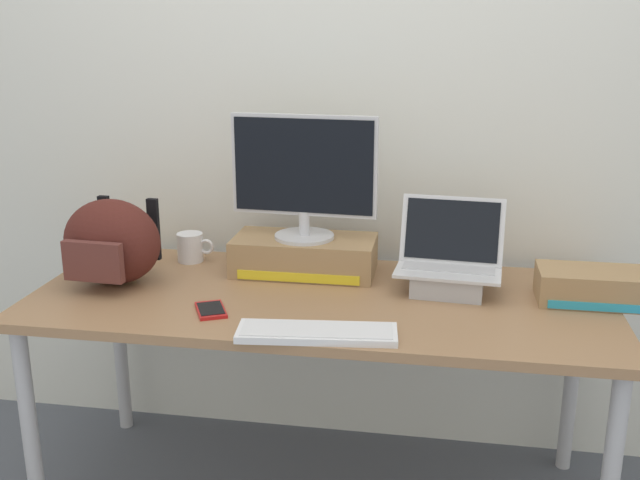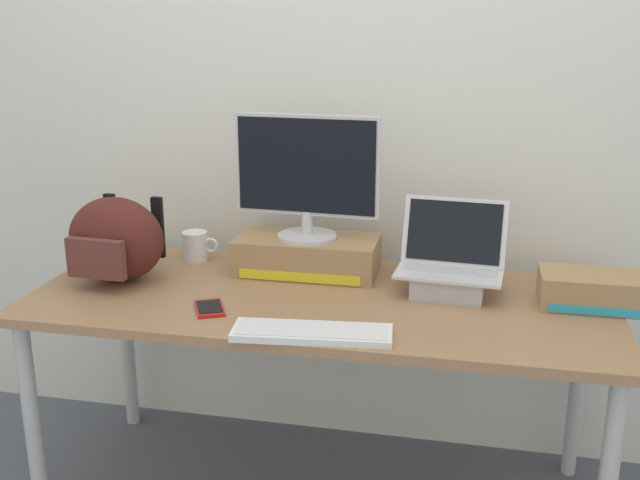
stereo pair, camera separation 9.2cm
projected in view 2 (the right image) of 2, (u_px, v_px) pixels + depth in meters
name	position (u px, v px, depth m)	size (l,w,h in m)	color
back_wall	(349.00, 98.00, 2.62)	(7.00, 0.10, 2.60)	silver
desk	(320.00, 315.00, 2.34)	(1.81, 0.77, 0.73)	#99704C
toner_box_yellow	(307.00, 255.00, 2.52)	(0.48, 0.24, 0.12)	#9E7A51
desktop_monitor	(307.00, 176.00, 2.44)	(0.49, 0.20, 0.41)	silver
open_laptop	(450.00, 274.00, 2.33)	(0.34, 0.25, 0.29)	#ADADB2
external_keyboard	(312.00, 332.00, 2.01)	(0.45, 0.18, 0.02)	white
messenger_backpack	(116.00, 240.00, 2.42)	(0.34, 0.29, 0.28)	#4C1E19
coffee_mug	(196.00, 246.00, 2.65)	(0.13, 0.09, 0.10)	silver
cell_phone	(210.00, 308.00, 2.20)	(0.13, 0.16, 0.01)	red
plush_toy	(134.00, 246.00, 2.66)	(0.10, 0.10, 0.10)	gold
toner_box_cyan	(594.00, 290.00, 2.22)	(0.32, 0.18, 0.10)	#9E7A51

